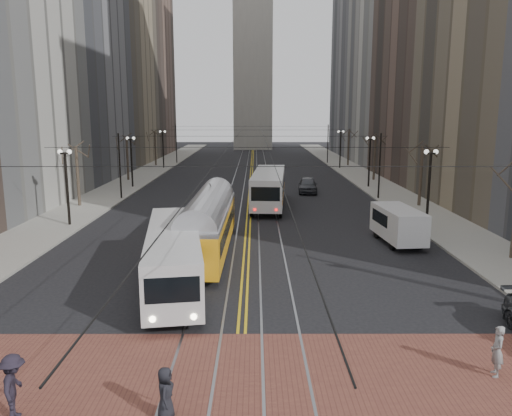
{
  "coord_description": "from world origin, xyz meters",
  "views": [
    {
      "loc": [
        0.55,
        -19.33,
        8.57
      ],
      "look_at": [
        0.59,
        9.76,
        3.0
      ],
      "focal_mm": 35.0,
      "sensor_mm": 36.0,
      "label": 1
    }
  ],
  "objects_px": {
    "streetcar": "(209,229)",
    "pedestrian_b": "(497,351)",
    "transit_bus": "(174,259)",
    "pedestrian_d": "(14,387)",
    "cargo_van": "(398,226)",
    "sedan_grey": "(308,185)",
    "pedestrian_a": "(166,393)",
    "rear_bus": "(269,189)"
  },
  "relations": [
    {
      "from": "rear_bus",
      "to": "sedan_grey",
      "type": "bearing_deg",
      "value": 65.49
    },
    {
      "from": "pedestrian_b",
      "to": "pedestrian_d",
      "type": "relative_size",
      "value": 0.89
    },
    {
      "from": "transit_bus",
      "to": "cargo_van",
      "type": "relative_size",
      "value": 2.17
    },
    {
      "from": "transit_bus",
      "to": "pedestrian_d",
      "type": "distance_m",
      "value": 11.29
    },
    {
      "from": "sedan_grey",
      "to": "pedestrian_b",
      "type": "distance_m",
      "value": 38.69
    },
    {
      "from": "cargo_van",
      "to": "pedestrian_d",
      "type": "height_order",
      "value": "cargo_van"
    },
    {
      "from": "sedan_grey",
      "to": "pedestrian_d",
      "type": "height_order",
      "value": "pedestrian_d"
    },
    {
      "from": "rear_bus",
      "to": "pedestrian_b",
      "type": "distance_m",
      "value": 31.17
    },
    {
      "from": "streetcar",
      "to": "pedestrian_b",
      "type": "distance_m",
      "value": 18.19
    },
    {
      "from": "streetcar",
      "to": "pedestrian_d",
      "type": "relative_size",
      "value": 6.67
    },
    {
      "from": "sedan_grey",
      "to": "pedestrian_a",
      "type": "height_order",
      "value": "sedan_grey"
    },
    {
      "from": "streetcar",
      "to": "pedestrian_b",
      "type": "bearing_deg",
      "value": -52.5
    },
    {
      "from": "sedan_grey",
      "to": "pedestrian_b",
      "type": "relative_size",
      "value": 2.83
    },
    {
      "from": "transit_bus",
      "to": "rear_bus",
      "type": "relative_size",
      "value": 0.94
    },
    {
      "from": "sedan_grey",
      "to": "cargo_van",
      "type": "bearing_deg",
      "value": -75.98
    },
    {
      "from": "pedestrian_a",
      "to": "sedan_grey",
      "type": "bearing_deg",
      "value": -11.91
    },
    {
      "from": "pedestrian_a",
      "to": "pedestrian_d",
      "type": "xyz_separation_m",
      "value": [
        -4.27,
        0.0,
        0.2
      ]
    },
    {
      "from": "rear_bus",
      "to": "sedan_grey",
      "type": "height_order",
      "value": "rear_bus"
    },
    {
      "from": "pedestrian_d",
      "to": "sedan_grey",
      "type": "bearing_deg",
      "value": -31.63
    },
    {
      "from": "cargo_van",
      "to": "pedestrian_a",
      "type": "height_order",
      "value": "cargo_van"
    },
    {
      "from": "cargo_van",
      "to": "pedestrian_d",
      "type": "xyz_separation_m",
      "value": [
        -16.26,
        -19.32,
        -0.22
      ]
    },
    {
      "from": "cargo_van",
      "to": "pedestrian_d",
      "type": "bearing_deg",
      "value": -135.0
    },
    {
      "from": "rear_bus",
      "to": "pedestrian_a",
      "type": "height_order",
      "value": "rear_bus"
    },
    {
      "from": "streetcar",
      "to": "sedan_grey",
      "type": "bearing_deg",
      "value": 71.34
    },
    {
      "from": "pedestrian_a",
      "to": "pedestrian_d",
      "type": "height_order",
      "value": "pedestrian_d"
    },
    {
      "from": "cargo_van",
      "to": "pedestrian_a",
      "type": "xyz_separation_m",
      "value": [
        -11.99,
        -19.32,
        -0.41
      ]
    },
    {
      "from": "pedestrian_d",
      "to": "transit_bus",
      "type": "bearing_deg",
      "value": -28.79
    },
    {
      "from": "pedestrian_b",
      "to": "streetcar",
      "type": "bearing_deg",
      "value": -133.71
    },
    {
      "from": "pedestrian_d",
      "to": "pedestrian_b",
      "type": "bearing_deg",
      "value": -95.64
    },
    {
      "from": "rear_bus",
      "to": "sedan_grey",
      "type": "distance_m",
      "value": 9.36
    },
    {
      "from": "pedestrian_b",
      "to": "rear_bus",
      "type": "bearing_deg",
      "value": -157.81
    },
    {
      "from": "cargo_van",
      "to": "pedestrian_a",
      "type": "relative_size",
      "value": 3.5
    },
    {
      "from": "streetcar",
      "to": "pedestrian_b",
      "type": "relative_size",
      "value": 7.48
    },
    {
      "from": "transit_bus",
      "to": "pedestrian_d",
      "type": "bearing_deg",
      "value": -112.93
    },
    {
      "from": "transit_bus",
      "to": "cargo_van",
      "type": "height_order",
      "value": "transit_bus"
    },
    {
      "from": "cargo_van",
      "to": "pedestrian_b",
      "type": "xyz_separation_m",
      "value": [
        -1.51,
        -16.99,
        -0.32
      ]
    },
    {
      "from": "streetcar",
      "to": "pedestrian_a",
      "type": "xyz_separation_m",
      "value": [
        0.33,
        -16.96,
        -0.74
      ]
    },
    {
      "from": "sedan_grey",
      "to": "rear_bus",
      "type": "bearing_deg",
      "value": -114.34
    },
    {
      "from": "sedan_grey",
      "to": "pedestrian_a",
      "type": "bearing_deg",
      "value": -97.18
    },
    {
      "from": "pedestrian_b",
      "to": "pedestrian_d",
      "type": "height_order",
      "value": "pedestrian_d"
    },
    {
      "from": "cargo_van",
      "to": "sedan_grey",
      "type": "distance_m",
      "value": 21.97
    },
    {
      "from": "transit_bus",
      "to": "sedan_grey",
      "type": "xyz_separation_m",
      "value": [
        9.76,
        30.03,
        -0.63
      ]
    }
  ]
}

